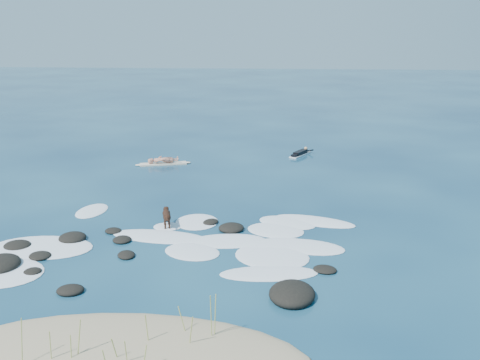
{
  "coord_description": "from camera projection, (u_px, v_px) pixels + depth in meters",
  "views": [
    {
      "loc": [
        3.57,
        -18.44,
        7.39
      ],
      "look_at": [
        1.75,
        4.0,
        0.9
      ],
      "focal_mm": 40.0,
      "sensor_mm": 36.0,
      "label": 1
    }
  ],
  "objects": [
    {
      "name": "breaking_foam",
      "position": [
        190.0,
        243.0,
        18.91
      ],
      "size": [
        13.48,
        8.16,
        0.12
      ],
      "color": "white",
      "rests_on": "ground"
    },
    {
      "name": "paddling_surfer_rig",
      "position": [
        301.0,
        153.0,
        31.76
      ],
      "size": [
        1.48,
        2.09,
        0.38
      ],
      "rotation": [
        0.0,
        0.0,
        1.07
      ],
      "color": "white",
      "rests_on": "ground"
    },
    {
      "name": "dune_grass",
      "position": [
        131.0,
        338.0,
        12.09
      ],
      "size": [
        4.09,
        1.93,
        1.24
      ],
      "color": "#A1AA52",
      "rests_on": "ground"
    },
    {
      "name": "standing_surfer_rig",
      "position": [
        163.0,
        152.0,
        29.47
      ],
      "size": [
        3.02,
        1.22,
        1.75
      ],
      "rotation": [
        0.0,
        0.0,
        0.28
      ],
      "color": "beige",
      "rests_on": "ground"
    },
    {
      "name": "ground",
      "position": [
        185.0,
        232.0,
        19.98
      ],
      "size": [
        160.0,
        160.0,
        0.0
      ],
      "primitive_type": "plane",
      "color": "#0A2642",
      "rests_on": "ground"
    },
    {
      "name": "dog",
      "position": [
        167.0,
        215.0,
        20.27
      ],
      "size": [
        0.49,
        1.15,
        0.74
      ],
      "rotation": [
        0.0,
        0.0,
        1.83
      ],
      "color": "black",
      "rests_on": "ground"
    },
    {
      "name": "reef_rocks",
      "position": [
        141.0,
        262.0,
        17.15
      ],
      "size": [
        11.58,
        7.0,
        0.52
      ],
      "color": "black",
      "rests_on": "ground"
    }
  ]
}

